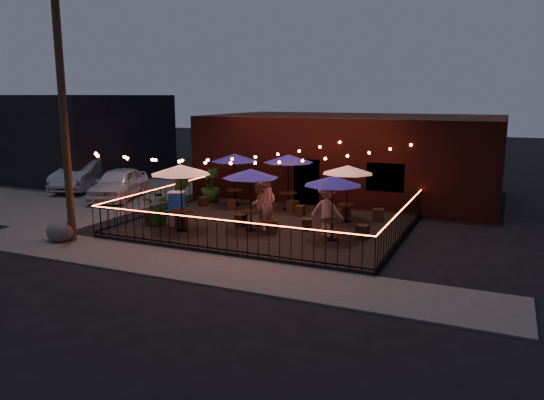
# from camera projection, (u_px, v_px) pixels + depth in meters

# --- Properties ---
(ground) EXTENTS (110.00, 110.00, 0.00)m
(ground) POSITION_uv_depth(u_px,v_px,m) (246.00, 240.00, 18.50)
(ground) COLOR black
(ground) RESTS_ON ground
(patio) EXTENTS (10.00, 8.00, 0.15)m
(patio) POSITION_uv_depth(u_px,v_px,m) (270.00, 226.00, 20.28)
(patio) COLOR black
(patio) RESTS_ON ground
(sidewalk) EXTENTS (18.00, 2.50, 0.05)m
(sidewalk) POSITION_uv_depth(u_px,v_px,m) (196.00, 266.00, 15.59)
(sidewalk) COLOR #3B3836
(sidewalk) RESTS_ON ground
(parking_lot) EXTENTS (11.00, 12.00, 0.02)m
(parking_lot) POSITION_uv_depth(u_px,v_px,m) (71.00, 195.00, 26.89)
(parking_lot) COLOR #3B3836
(parking_lot) RESTS_ON ground
(brick_building) EXTENTS (14.00, 8.00, 4.00)m
(brick_building) POSITION_uv_depth(u_px,v_px,m) (353.00, 156.00, 26.66)
(brick_building) COLOR black
(brick_building) RESTS_ON ground
(background_building) EXTENTS (12.00, 9.00, 5.00)m
(background_building) POSITION_uv_depth(u_px,v_px,m) (55.00, 136.00, 33.29)
(background_building) COLOR black
(background_building) RESTS_ON ground
(utility_pole) EXTENTS (0.26, 0.26, 8.00)m
(utility_pole) POSITION_uv_depth(u_px,v_px,m) (64.00, 125.00, 17.56)
(utility_pole) COLOR #3A2A17
(utility_pole) RESTS_ON ground
(fence_front) EXTENTS (10.00, 0.04, 1.04)m
(fence_front) POSITION_uv_depth(u_px,v_px,m) (217.00, 235.00, 16.58)
(fence_front) COLOR black
(fence_front) RESTS_ON patio
(fence_left) EXTENTS (0.04, 8.00, 1.04)m
(fence_left) POSITION_uv_depth(u_px,v_px,m) (161.00, 200.00, 22.17)
(fence_left) COLOR black
(fence_left) RESTS_ON patio
(fence_right) EXTENTS (0.04, 8.00, 1.04)m
(fence_right) POSITION_uv_depth(u_px,v_px,m) (402.00, 223.00, 18.16)
(fence_right) COLOR black
(fence_right) RESTS_ON patio
(festoon_lights) EXTENTS (10.02, 8.72, 1.32)m
(festoon_lights) POSITION_uv_depth(u_px,v_px,m) (242.00, 162.00, 19.94)
(festoon_lights) COLOR #FF4C17
(festoon_lights) RESTS_ON ground
(cafe_table_0) EXTENTS (2.73, 2.73, 2.41)m
(cafe_table_0) POSITION_uv_depth(u_px,v_px,m) (181.00, 170.00, 18.84)
(cafe_table_0) COLOR black
(cafe_table_0) RESTS_ON patio
(cafe_table_1) EXTENTS (2.45, 2.45, 2.31)m
(cafe_table_1) POSITION_uv_depth(u_px,v_px,m) (234.00, 158.00, 23.28)
(cafe_table_1) COLOR black
(cafe_table_1) RESTS_ON patio
(cafe_table_2) EXTENTS (2.46, 2.46, 2.26)m
(cafe_table_2) POSITION_uv_depth(u_px,v_px,m) (251.00, 174.00, 18.88)
(cafe_table_2) COLOR black
(cafe_table_2) RESTS_ON patio
(cafe_table_3) EXTENTS (2.65, 2.65, 2.37)m
(cafe_table_3) POSITION_uv_depth(u_px,v_px,m) (288.00, 159.00, 22.44)
(cafe_table_3) COLOR black
(cafe_table_3) RESTS_ON patio
(cafe_table_4) EXTENTS (2.23, 2.23, 2.20)m
(cafe_table_4) POSITION_uv_depth(u_px,v_px,m) (333.00, 182.00, 17.60)
(cafe_table_4) COLOR black
(cafe_table_4) RESTS_ON patio
(cafe_table_5) EXTENTS (2.27, 2.27, 2.20)m
(cafe_table_5) POSITION_uv_depth(u_px,v_px,m) (348.00, 170.00, 20.23)
(cafe_table_5) COLOR black
(cafe_table_5) RESTS_ON patio
(bistro_chair_0) EXTENTS (0.55, 0.55, 0.49)m
(bistro_chair_0) POSITION_uv_depth(u_px,v_px,m) (151.00, 216.00, 20.37)
(bistro_chair_0) COLOR black
(bistro_chair_0) RESTS_ON patio
(bistro_chair_1) EXTENTS (0.50, 0.50, 0.45)m
(bistro_chair_1) POSITION_uv_depth(u_px,v_px,m) (181.00, 222.00, 19.59)
(bistro_chair_1) COLOR black
(bistro_chair_1) RESTS_ON patio
(bistro_chair_2) EXTENTS (0.44, 0.44, 0.40)m
(bistro_chair_2) POSITION_uv_depth(u_px,v_px,m) (203.00, 201.00, 23.52)
(bistro_chair_2) COLOR black
(bistro_chair_2) RESTS_ON patio
(bistro_chair_3) EXTENTS (0.46, 0.46, 0.42)m
(bistro_chair_3) POSITION_uv_depth(u_px,v_px,m) (232.00, 205.00, 22.77)
(bistro_chair_3) COLOR black
(bistro_chair_3) RESTS_ON patio
(bistro_chair_4) EXTENTS (0.40, 0.40, 0.42)m
(bistro_chair_4) POSITION_uv_depth(u_px,v_px,m) (241.00, 220.00, 19.95)
(bistro_chair_4) COLOR black
(bistro_chair_4) RESTS_ON patio
(bistro_chair_5) EXTENTS (0.51, 0.51, 0.47)m
(bistro_chair_5) POSITION_uv_depth(u_px,v_px,m) (271.00, 227.00, 18.80)
(bistro_chair_5) COLOR black
(bistro_chair_5) RESTS_ON patio
(bistro_chair_6) EXTENTS (0.52, 0.52, 0.47)m
(bistro_chair_6) POSITION_uv_depth(u_px,v_px,m) (293.00, 206.00, 22.34)
(bistro_chair_6) COLOR black
(bistro_chair_6) RESTS_ON patio
(bistro_chair_7) EXTENTS (0.37, 0.37, 0.41)m
(bistro_chair_7) POSITION_uv_depth(u_px,v_px,m) (300.00, 211.00, 21.60)
(bistro_chair_7) COLOR black
(bistro_chair_7) RESTS_ON patio
(bistro_chair_8) EXTENTS (0.45, 0.45, 0.42)m
(bistro_chair_8) POSITION_uv_depth(u_px,v_px,m) (307.00, 224.00, 19.27)
(bistro_chair_8) COLOR black
(bistro_chair_8) RESTS_ON patio
(bistro_chair_9) EXTENTS (0.41, 0.41, 0.47)m
(bistro_chair_9) POSITION_uv_depth(u_px,v_px,m) (362.00, 232.00, 18.12)
(bistro_chair_9) COLOR black
(bistro_chair_9) RESTS_ON patio
(bistro_chair_10) EXTENTS (0.50, 0.50, 0.46)m
(bistro_chair_10) POSITION_uv_depth(u_px,v_px,m) (346.00, 211.00, 21.37)
(bistro_chair_10) COLOR black
(bistro_chair_10) RESTS_ON patio
(bistro_chair_11) EXTENTS (0.50, 0.50, 0.48)m
(bistro_chair_11) POSITION_uv_depth(u_px,v_px,m) (378.00, 215.00, 20.65)
(bistro_chair_11) COLOR black
(bistro_chair_11) RESTS_ON patio
(patron_a) EXTENTS (0.53, 0.74, 1.92)m
(patron_a) POSITION_uv_depth(u_px,v_px,m) (268.00, 203.00, 19.27)
(patron_a) COLOR tan
(patron_a) RESTS_ON patio
(patron_b) EXTENTS (0.66, 0.83, 1.63)m
(patron_b) POSITION_uv_depth(u_px,v_px,m) (258.00, 204.00, 19.95)
(patron_b) COLOR #D5B48B
(patron_b) RESTS_ON patio
(patron_c) EXTENTS (1.18, 0.69, 1.81)m
(patron_c) POSITION_uv_depth(u_px,v_px,m) (327.00, 210.00, 18.35)
(patron_c) COLOR tan
(patron_c) RESTS_ON patio
(potted_shrub_a) EXTENTS (1.32, 1.19, 1.33)m
(potted_shrub_a) POSITION_uv_depth(u_px,v_px,m) (159.00, 208.00, 19.95)
(potted_shrub_a) COLOR #0E3D0C
(potted_shrub_a) RESTS_ON patio
(potted_shrub_b) EXTENTS (1.02, 0.93, 1.52)m
(potted_shrub_b) POSITION_uv_depth(u_px,v_px,m) (180.00, 192.00, 22.68)
(potted_shrub_b) COLOR #11340F
(potted_shrub_b) RESTS_ON patio
(potted_shrub_c) EXTENTS (1.04, 1.04, 1.55)m
(potted_shrub_c) POSITION_uv_depth(u_px,v_px,m) (210.00, 185.00, 24.32)
(potted_shrub_c) COLOR #0C3B0D
(potted_shrub_c) RESTS_ON patio
(cooler) EXTENTS (0.77, 0.65, 0.87)m
(cooler) POSITION_uv_depth(u_px,v_px,m) (177.00, 202.00, 22.26)
(cooler) COLOR #1342AD
(cooler) RESTS_ON patio
(boulder) EXTENTS (1.17, 1.09, 0.74)m
(boulder) POSITION_uv_depth(u_px,v_px,m) (60.00, 232.00, 18.23)
(boulder) COLOR #494944
(boulder) RESTS_ON ground
(car_white) EXTENTS (3.11, 4.81, 1.52)m
(car_white) POSITION_uv_depth(u_px,v_px,m) (119.00, 184.00, 25.70)
(car_white) COLOR silver
(car_white) RESTS_ON ground
(car_silver) EXTENTS (3.41, 5.33, 1.66)m
(car_silver) POSITION_uv_depth(u_px,v_px,m) (83.00, 174.00, 28.49)
(car_silver) COLOR #98979E
(car_silver) RESTS_ON ground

